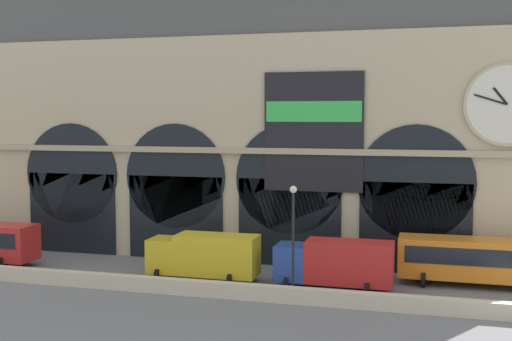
{
  "coord_description": "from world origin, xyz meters",
  "views": [
    {
      "loc": [
        14.5,
        -40.62,
        11.0
      ],
      "look_at": [
        1.95,
        5.0,
        7.03
      ],
      "focal_mm": 44.94,
      "sensor_mm": 36.0,
      "label": 1
    }
  ],
  "objects_px": {
    "box_truck_mideast": "(335,262)",
    "bus_east": "(485,260)",
    "box_truck_center": "(205,255)",
    "street_lamp_quayside": "(293,227)"
  },
  "relations": [
    {
      "from": "box_truck_center",
      "to": "box_truck_mideast",
      "type": "height_order",
      "value": "same"
    },
    {
      "from": "box_truck_center",
      "to": "box_truck_mideast",
      "type": "distance_m",
      "value": 8.83
    },
    {
      "from": "box_truck_center",
      "to": "street_lamp_quayside",
      "type": "distance_m",
      "value": 7.79
    },
    {
      "from": "box_truck_mideast",
      "to": "bus_east",
      "type": "relative_size",
      "value": 0.68
    },
    {
      "from": "street_lamp_quayside",
      "to": "box_truck_center",
      "type": "bearing_deg",
      "value": 156.65
    },
    {
      "from": "box_truck_center",
      "to": "bus_east",
      "type": "relative_size",
      "value": 0.68
    },
    {
      "from": "bus_east",
      "to": "street_lamp_quayside",
      "type": "relative_size",
      "value": 1.59
    },
    {
      "from": "bus_east",
      "to": "street_lamp_quayside",
      "type": "xyz_separation_m",
      "value": [
        -11.42,
        -6.05,
        2.63
      ]
    },
    {
      "from": "box_truck_center",
      "to": "bus_east",
      "type": "bearing_deg",
      "value": 9.85
    },
    {
      "from": "box_truck_mideast",
      "to": "bus_east",
      "type": "height_order",
      "value": "box_truck_mideast"
    }
  ]
}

